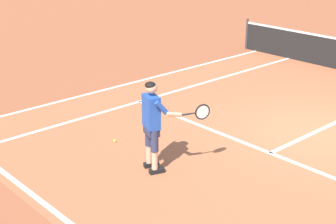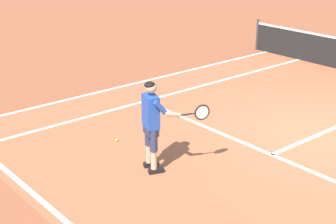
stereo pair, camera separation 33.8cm
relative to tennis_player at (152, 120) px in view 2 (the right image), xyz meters
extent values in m
plane|color=#9E5133|center=(1.01, 3.84, -0.99)|extent=(80.00, 80.00, 0.00)
cube|color=#B2603D|center=(1.01, 3.24, -0.99)|extent=(10.98, 11.10, 0.00)
cube|color=white|center=(1.01, 2.19, -0.99)|extent=(8.23, 0.10, 0.01)
cube|color=white|center=(-3.11, 3.24, -0.99)|extent=(0.10, 10.70, 0.01)
cube|color=white|center=(-4.48, 3.24, -0.99)|extent=(0.10, 10.70, 0.01)
cylinder|color=#333338|center=(-4.93, 8.59, -0.45)|extent=(0.08, 0.08, 1.07)
cube|color=black|center=(-0.14, 0.06, -0.94)|extent=(0.20, 0.30, 0.09)
cube|color=black|center=(0.13, -0.03, -0.94)|extent=(0.20, 0.30, 0.09)
cylinder|color=tan|center=(-0.15, 0.02, -0.72)|extent=(0.11, 0.11, 0.36)
cylinder|color=#2D3351|center=(-0.15, 0.02, -0.33)|extent=(0.14, 0.14, 0.41)
cylinder|color=tan|center=(0.12, -0.07, -0.72)|extent=(0.11, 0.11, 0.36)
cylinder|color=#2D3351|center=(0.12, -0.07, -0.33)|extent=(0.14, 0.14, 0.41)
cube|color=#2D3351|center=(-0.02, -0.02, -0.17)|extent=(0.39, 0.30, 0.20)
cube|color=#234CAD|center=(-0.02, -0.02, 0.17)|extent=(0.43, 0.33, 0.60)
cylinder|color=tan|center=(-0.24, 0.05, 0.12)|extent=(0.09, 0.09, 0.62)
cylinder|color=#234CAD|center=(0.26, -0.03, 0.32)|extent=(0.17, 0.28, 0.29)
cylinder|color=tan|center=(0.37, 0.16, 0.18)|extent=(0.17, 0.30, 0.14)
sphere|color=tan|center=(-0.01, -0.01, 0.62)|extent=(0.21, 0.21, 0.21)
ellipsoid|color=black|center=(-0.02, -0.03, 0.67)|extent=(0.25, 0.25, 0.12)
cylinder|color=#232326|center=(0.46, 0.36, 0.15)|extent=(0.10, 0.20, 0.03)
cylinder|color=black|center=(0.51, 0.50, 0.15)|extent=(0.06, 0.10, 0.02)
torus|color=black|center=(0.57, 0.68, 0.15)|extent=(0.12, 0.29, 0.30)
cylinder|color=silver|center=(0.57, 0.68, 0.15)|extent=(0.09, 0.24, 0.25)
sphere|color=#CCE02D|center=(-1.49, 0.22, -0.96)|extent=(0.07, 0.07, 0.07)
camera|label=1|loc=(6.48, -5.50, 3.38)|focal=54.83mm
camera|label=2|loc=(6.70, -5.25, 3.38)|focal=54.83mm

